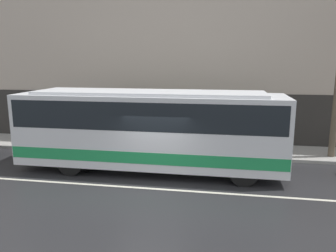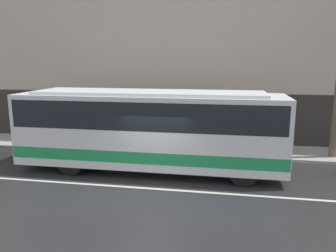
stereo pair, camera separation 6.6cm
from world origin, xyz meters
The scene contains 6 objects.
ground_plane centered at (0.00, 0.00, 0.00)m, with size 60.00×60.00×0.00m, color #262628.
sidewalk centered at (0.00, 5.32, 0.08)m, with size 60.00×2.64×0.15m.
building_facade centered at (0.00, 6.79, 6.55)m, with size 60.00×0.35×13.53m.
lane_stripe centered at (0.00, 0.00, 0.00)m, with size 54.00×0.14×0.01m.
transit_bus centered at (-0.53, 1.97, 1.86)m, with size 10.74×2.59×3.30m.
pedestrian_waiting centered at (-2.38, 5.63, 0.84)m, with size 0.36×0.36×1.51m.
Camera 2 is at (2.50, -10.75, 4.52)m, focal length 35.00 mm.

